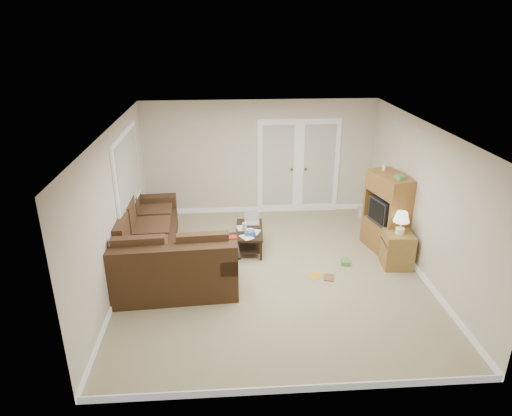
{
  "coord_description": "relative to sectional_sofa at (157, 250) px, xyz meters",
  "views": [
    {
      "loc": [
        -0.75,
        -6.78,
        3.99
      ],
      "look_at": [
        -0.26,
        0.25,
        1.1
      ],
      "focal_mm": 32.0,
      "sensor_mm": 36.0,
      "label": 1
    }
  ],
  "objects": [
    {
      "name": "window_left",
      "position": [
        -0.5,
        0.74,
        1.18
      ],
      "size": [
        0.05,
        1.92,
        1.42
      ],
      "color": "silver",
      "rests_on": "wall_left"
    },
    {
      "name": "wall_back",
      "position": [
        1.96,
        2.49,
        0.88
      ],
      "size": [
        5.0,
        0.02,
        2.5
      ],
      "primitive_type": "cube",
      "color": "beige",
      "rests_on": "floor"
    },
    {
      "name": "tv_armoire",
      "position": [
        4.16,
        0.46,
        0.37
      ],
      "size": [
        0.7,
        1.01,
        1.59
      ],
      "rotation": [
        0.0,
        0.0,
        0.23
      ],
      "color": "brown",
      "rests_on": "floor"
    },
    {
      "name": "ceiling",
      "position": [
        1.96,
        -0.26,
        2.13
      ],
      "size": [
        5.0,
        5.5,
        0.02
      ],
      "primitive_type": "cube",
      "color": "silver",
      "rests_on": "wall_back"
    },
    {
      "name": "wall_left",
      "position": [
        -0.54,
        -0.26,
        0.88
      ],
      "size": [
        0.02,
        5.5,
        2.5
      ],
      "primitive_type": "cube",
      "color": "beige",
      "rests_on": "floor"
    },
    {
      "name": "sectional_sofa",
      "position": [
        0.0,
        0.0,
        0.0
      ],
      "size": [
        2.23,
        3.13,
        0.95
      ],
      "rotation": [
        0.0,
        0.0,
        0.06
      ],
      "color": "#3C2917",
      "rests_on": "floor"
    },
    {
      "name": "floor",
      "position": [
        1.96,
        -0.26,
        -0.37
      ],
      "size": [
        5.5,
        5.5,
        0.0
      ],
      "primitive_type": "plane",
      "color": "tan",
      "rests_on": "ground"
    },
    {
      "name": "french_doors",
      "position": [
        2.81,
        2.45,
        0.66
      ],
      "size": [
        1.8,
        0.05,
        2.13
      ],
      "color": "silver",
      "rests_on": "floor"
    },
    {
      "name": "coffee_table",
      "position": [
        1.63,
        0.67,
        -0.15
      ],
      "size": [
        0.55,
        1.02,
        0.67
      ],
      "rotation": [
        0.0,
        0.0,
        -0.06
      ],
      "color": "black",
      "rests_on": "floor"
    },
    {
      "name": "side_cabinet",
      "position": [
        4.16,
        -0.18,
        -0.0
      ],
      "size": [
        0.53,
        0.53,
        1.03
      ],
      "rotation": [
        0.0,
        0.0,
        -0.09
      ],
      "color": "olive",
      "rests_on": "floor"
    },
    {
      "name": "floor_magazine",
      "position": [
        2.68,
        -0.43,
        -0.37
      ],
      "size": [
        0.33,
        0.32,
        0.01
      ],
      "primitive_type": "cube",
      "rotation": [
        0.0,
        0.0,
        0.57
      ],
      "color": "gold",
      "rests_on": "floor"
    },
    {
      "name": "wall_right",
      "position": [
        4.46,
        -0.26,
        0.88
      ],
      "size": [
        0.02,
        5.5,
        2.5
      ],
      "primitive_type": "cube",
      "color": "beige",
      "rests_on": "floor"
    },
    {
      "name": "floor_greenbox",
      "position": [
        3.29,
        -0.06,
        -0.33
      ],
      "size": [
        0.18,
        0.22,
        0.08
      ],
      "primitive_type": "cube",
      "rotation": [
        0.0,
        0.0,
        -0.17
      ],
      "color": "#469845",
      "rests_on": "floor"
    },
    {
      "name": "wall_front",
      "position": [
        1.96,
        -3.01,
        0.88
      ],
      "size": [
        5.0,
        0.02,
        2.5
      ],
      "primitive_type": "cube",
      "color": "beige",
      "rests_on": "floor"
    },
    {
      "name": "baseboards",
      "position": [
        1.96,
        -0.26,
        -0.32
      ],
      "size": [
        5.0,
        5.5,
        0.1
      ],
      "primitive_type": null,
      "color": "silver",
      "rests_on": "floor"
    },
    {
      "name": "space_heater",
      "position": [
        4.14,
        1.96,
        -0.23
      ],
      "size": [
        0.12,
        0.1,
        0.28
      ],
      "primitive_type": "cube",
      "rotation": [
        0.0,
        0.0,
        -0.03
      ],
      "color": "silver",
      "rests_on": "floor"
    },
    {
      "name": "floor_book",
      "position": [
        2.82,
        -0.49,
        -0.36
      ],
      "size": [
        0.22,
        0.26,
        0.02
      ],
      "primitive_type": "imported",
      "rotation": [
        0.0,
        0.0,
        -0.26
      ],
      "color": "brown",
      "rests_on": "floor"
    }
  ]
}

